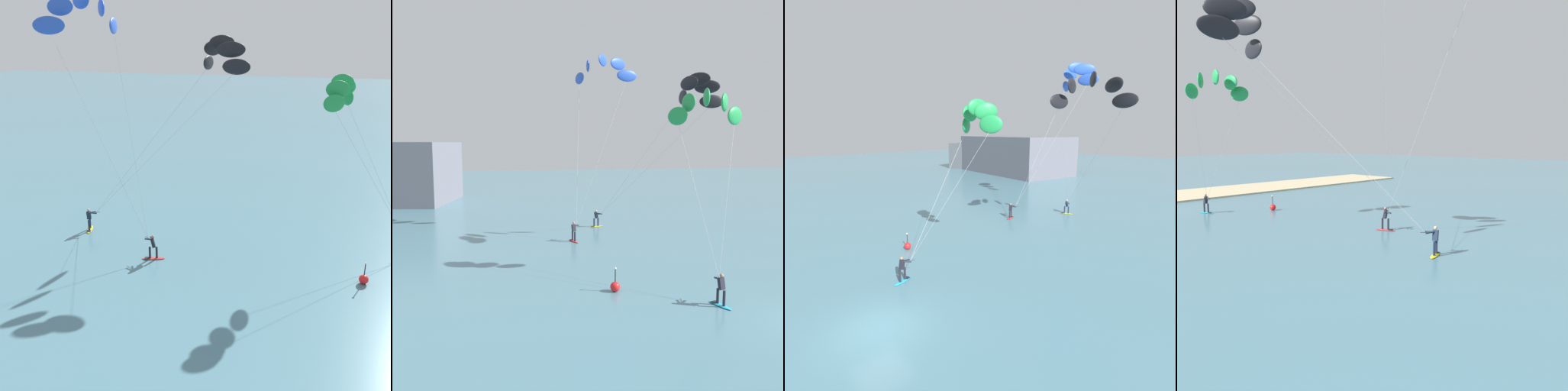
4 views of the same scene
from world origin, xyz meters
The scene contains 6 objects.
ground_plane centered at (0.00, 0.00, 0.00)m, with size 240.00×240.00×0.00m, color slate.
kitesurfer_nearshore centered at (-2.23, 8.33, 9.86)m, with size 4.48×7.18×11.44m.
kitesurfer_mid_water centered at (-4.90, 25.09, 14.59)m, with size 7.17×8.92×16.44m.
kitesurfer_far_out centered at (0.98, 17.54, 11.98)m, with size 10.21×11.31×13.74m.
marker_buoy centered at (-8.25, 6.47, 0.30)m, with size 0.56×0.56×1.38m.
distant_headland centered at (-35.04, 51.59, 3.63)m, with size 33.42×18.75×8.30m.
Camera 3 is at (13.02, -5.70, 9.34)m, focal length 28.51 mm.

